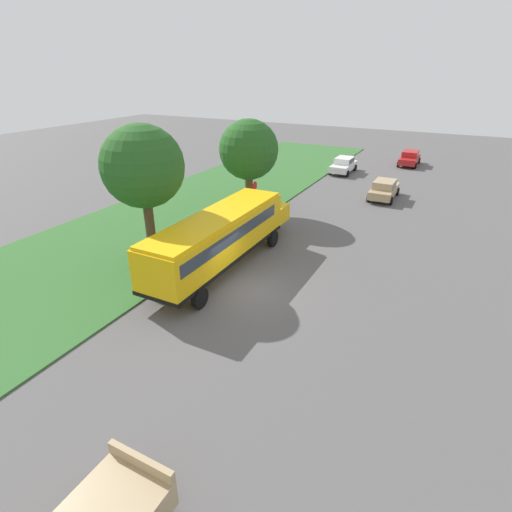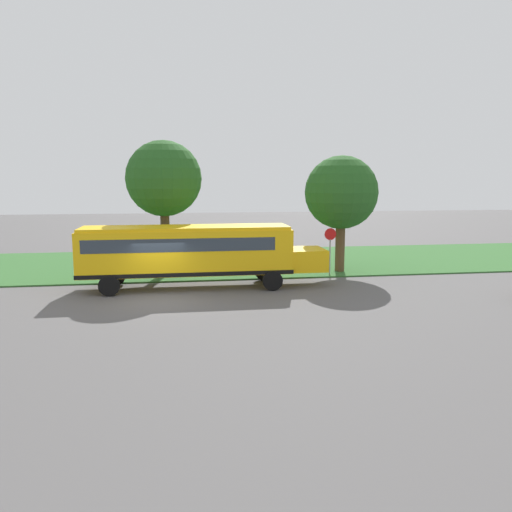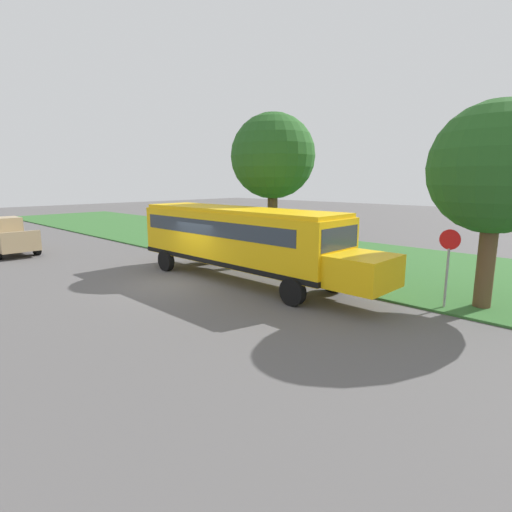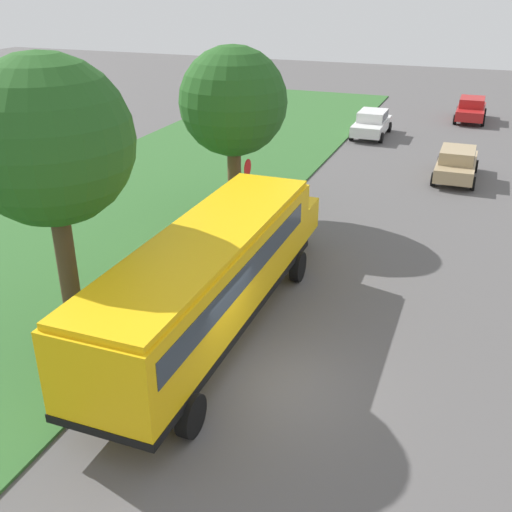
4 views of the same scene
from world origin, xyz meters
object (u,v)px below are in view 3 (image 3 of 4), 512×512
at_px(oak_tree_roadside_mid, 500,168).
at_px(school_bus, 241,237).
at_px(pickup_truck, 6,235).
at_px(oak_tree_beside_bus, 275,155).
at_px(stop_sign, 448,259).

bearing_deg(oak_tree_roadside_mid, school_bus, -71.49).
xyz_separation_m(school_bus, pickup_truck, (5.22, -15.05, -0.85)).
distance_m(school_bus, pickup_truck, 15.95).
xyz_separation_m(school_bus, oak_tree_beside_bus, (-3.66, -1.32, 3.68)).
xyz_separation_m(school_bus, stop_sign, (-2.08, 7.87, -0.19)).
bearing_deg(pickup_truck, oak_tree_beside_bus, 122.90).
height_order(pickup_truck, stop_sign, stop_sign).
bearing_deg(oak_tree_beside_bus, pickup_truck, -57.10).
bearing_deg(stop_sign, school_bus, -75.19).
height_order(school_bus, stop_sign, school_bus).
distance_m(pickup_truck, stop_sign, 24.05).
distance_m(pickup_truck, oak_tree_roadside_mid, 25.55).
bearing_deg(school_bus, oak_tree_beside_bus, -160.17).
relative_size(oak_tree_roadside_mid, stop_sign, 2.51).
xyz_separation_m(pickup_truck, stop_sign, (-7.30, 22.91, 0.66)).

